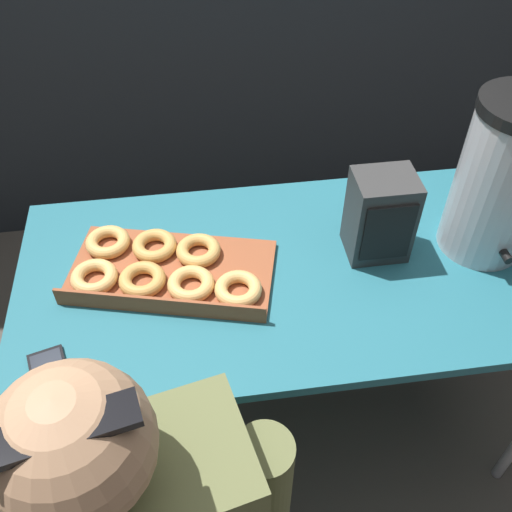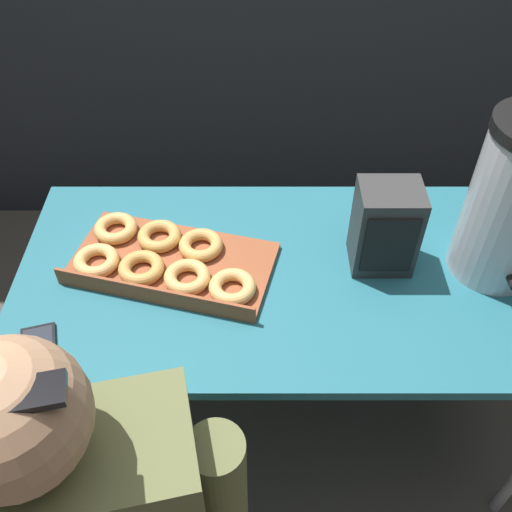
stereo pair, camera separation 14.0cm
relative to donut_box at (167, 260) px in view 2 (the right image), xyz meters
name	(u,v)px [view 2 (the right image)]	position (x,y,z in m)	size (l,w,h in m)	color
ground_plane	(282,418)	(0.32, -0.02, -0.76)	(12.00, 12.00, 0.00)	#4C473F
folding_table	(291,286)	(0.32, -0.02, -0.07)	(1.39, 0.70, 0.74)	#236675
donut_box	(167,260)	(0.00, 0.00, 0.00)	(0.56, 0.38, 0.05)	brown
cell_phone	(40,349)	(-0.26, -0.26, -0.02)	(0.11, 0.15, 0.01)	black
space_heater	(387,228)	(0.55, 0.02, 0.09)	(0.15, 0.13, 0.23)	#333333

